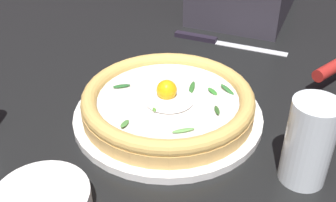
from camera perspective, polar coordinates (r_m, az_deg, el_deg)
name	(u,v)px	position (r m, az deg, el deg)	size (l,w,h in m)	color
ground_plane	(162,118)	(0.68, -0.85, -2.41)	(2.40, 2.40, 0.03)	black
pizza_plate	(168,115)	(0.65, 0.00, -1.90)	(0.30, 0.30, 0.01)	white
pizza	(168,101)	(0.64, 0.00, 0.00)	(0.27, 0.27, 0.06)	tan
table_knife	(212,40)	(0.90, 6.18, 8.35)	(0.07, 0.24, 0.01)	silver
drinking_glass	(308,148)	(0.55, 18.77, -6.13)	(0.06, 0.06, 0.12)	silver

